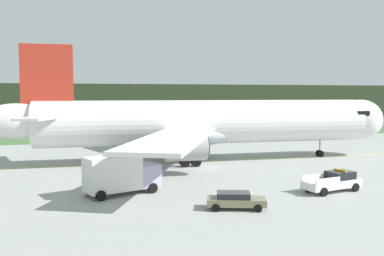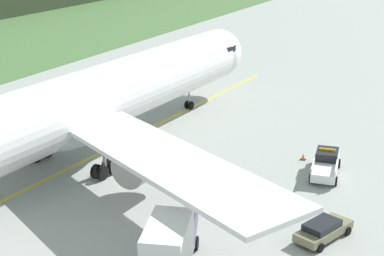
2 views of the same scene
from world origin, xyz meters
TOP-DOWN VIEW (x-y plane):
  - ground at (0.00, 0.00)m, footprint 320.00×320.00m
  - grass_verge at (0.00, 49.84)m, footprint 320.00×39.79m
  - distant_tree_line at (0.00, 71.77)m, footprint 288.00×6.87m
  - taxiway_centerline_main at (1.85, 4.61)m, footprint 68.89×3.64m
  - airliner at (1.26, 4.64)m, footprint 53.77×47.77m
  - ops_pickup_truck at (7.55, -14.83)m, footprint 5.94×3.07m
  - catering_truck at (-11.13, -10.70)m, footprint 6.98×4.46m
  - staff_car at (-3.16, -17.78)m, footprint 4.80×3.07m
  - apron_cone at (9.68, -12.21)m, footprint 0.46×0.46m

SIDE VIEW (x-z plane):
  - ground at x=0.00m, z-range 0.00..0.00m
  - taxiway_centerline_main at x=1.85m, z-range 0.00..0.01m
  - grass_verge at x=0.00m, z-range 0.00..0.04m
  - apron_cone at x=9.68m, z-range -0.01..0.58m
  - staff_car at x=-3.16m, z-range 0.05..1.35m
  - ops_pickup_truck at x=7.55m, z-range -0.07..1.87m
  - catering_truck at x=-11.13m, z-range 0.01..3.60m
  - airliner at x=1.26m, z-range -2.38..12.27m
  - distant_tree_line at x=0.00m, z-range 0.00..11.48m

